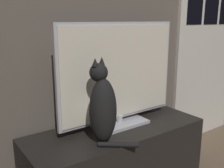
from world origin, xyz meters
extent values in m
cube|color=black|center=(0.00, 0.95, 0.23)|extent=(1.21, 0.46, 0.46)
cube|color=#B7B7BC|center=(0.06, 1.00, 0.47)|extent=(0.36, 0.22, 0.02)
cylinder|color=#B7B7BC|center=(0.06, 1.00, 0.50)|extent=(0.04, 0.04, 0.04)
cube|color=#B7B7BC|center=(0.06, 1.00, 0.82)|extent=(0.89, 0.02, 0.63)
cube|color=silver|center=(0.06, 0.99, 0.82)|extent=(0.85, 0.01, 0.60)
ellipsoid|color=black|center=(-0.18, 0.84, 0.65)|extent=(0.20, 0.19, 0.38)
ellipsoid|color=silver|center=(-0.20, 0.89, 0.63)|extent=(0.10, 0.08, 0.21)
sphere|color=black|center=(-0.19, 0.86, 0.86)|extent=(0.13, 0.13, 0.10)
cone|color=black|center=(-0.22, 0.86, 0.93)|extent=(0.04, 0.04, 0.04)
cone|color=black|center=(-0.16, 0.87, 0.93)|extent=(0.04, 0.04, 0.04)
cylinder|color=black|center=(-0.15, 0.73, 0.47)|extent=(0.20, 0.16, 0.03)
cube|color=silver|center=(1.24, 1.18, 1.02)|extent=(0.84, 0.03, 2.05)
cube|color=black|center=(1.00, 1.17, 1.22)|extent=(0.20, 0.01, 0.22)
cube|color=black|center=(1.24, 1.17, 1.22)|extent=(0.20, 0.01, 0.22)
camera|label=1|loc=(-0.95, -0.33, 1.15)|focal=42.00mm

